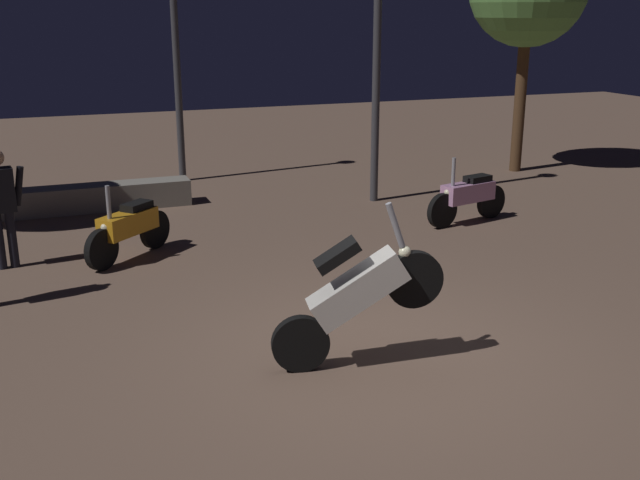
% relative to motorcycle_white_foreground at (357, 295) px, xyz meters
% --- Properties ---
extents(ground_plane, '(40.00, 40.00, 0.00)m').
position_rel_motorcycle_white_foreground_xyz_m(ground_plane, '(0.34, 0.16, -0.74)').
color(ground_plane, brown).
extents(motorcycle_white_foreground, '(1.65, 0.48, 1.63)m').
position_rel_motorcycle_white_foreground_xyz_m(motorcycle_white_foreground, '(0.00, 0.00, 0.00)').
color(motorcycle_white_foreground, black).
rests_on(motorcycle_white_foreground, ground_plane).
extents(motorcycle_orange_parked_left, '(1.30, 1.19, 1.11)m').
position_rel_motorcycle_white_foreground_xyz_m(motorcycle_orange_parked_left, '(-1.61, 4.20, -0.31)').
color(motorcycle_orange_parked_left, black).
rests_on(motorcycle_orange_parked_left, ground_plane).
extents(motorcycle_pink_parked_right, '(1.64, 0.51, 1.11)m').
position_rel_motorcycle_white_foreground_xyz_m(motorcycle_pink_parked_right, '(3.76, 4.13, -0.31)').
color(motorcycle_pink_parked_right, black).
rests_on(motorcycle_pink_parked_right, ground_plane).
extents(person_bystander_far, '(0.67, 0.28, 1.61)m').
position_rel_motorcycle_white_foreground_xyz_m(person_bystander_far, '(-3.20, 4.37, 0.21)').
color(person_bystander_far, black).
rests_on(person_bystander_far, ground_plane).
extents(streetlamp_near, '(0.36, 0.36, 4.91)m').
position_rel_motorcycle_white_foreground_xyz_m(streetlamp_near, '(0.04, 8.96, 2.38)').
color(streetlamp_near, '#38383D').
rests_on(streetlamp_near, ground_plane).
extents(streetlamp_far, '(0.36, 0.36, 5.48)m').
position_rel_motorcycle_white_foreground_xyz_m(streetlamp_far, '(2.97, 6.04, 2.70)').
color(streetlamp_far, '#38383D').
rests_on(streetlamp_far, ground_plane).
extents(planter_wall_low, '(3.37, 0.50, 0.45)m').
position_rel_motorcycle_white_foreground_xyz_m(planter_wall_low, '(-1.89, 7.11, -0.52)').
color(planter_wall_low, gray).
rests_on(planter_wall_low, ground_plane).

